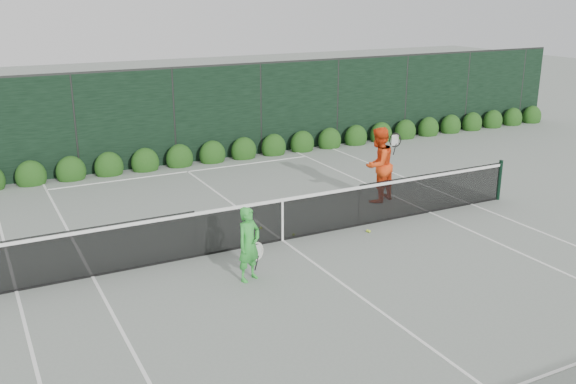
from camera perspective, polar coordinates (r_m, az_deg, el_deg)
ground at (r=14.22m, az=-0.50°, el=-4.33°), size 80.00×80.00×0.00m
tennis_net at (r=14.02m, az=-0.59°, el=-2.33°), size 12.90×0.10×1.07m
player_woman at (r=12.11m, az=-3.49°, el=-4.65°), size 0.66×0.52×1.45m
player_man at (r=16.75m, az=8.03°, el=2.41°), size 1.16×1.04×1.96m
court_lines at (r=14.21m, az=-0.50°, el=-4.31°), size 11.03×23.83×0.01m
windscreen_fence at (r=11.49m, az=5.62°, el=-1.73°), size 32.00×21.07×3.06m
hedge_row at (r=20.48m, az=-9.61°, el=2.93°), size 31.66×0.65×0.94m
tennis_balls at (r=14.69m, az=3.10°, el=-3.48°), size 2.17×1.41×0.07m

